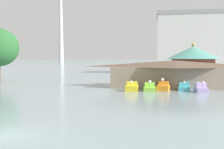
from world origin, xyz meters
The scene contains 8 objects.
pedal_boat_yellow centered at (5.64, 24.03, 0.52)m, with size 1.69×2.26×1.54m.
pedal_boat_lime centered at (8.12, 24.21, 0.47)m, with size 1.68×2.62×1.61m.
pedal_boat_orange centered at (10.00, 25.25, 0.55)m, with size 1.98×2.78×1.82m.
pedal_boat_cyan centered at (12.90, 26.17, 0.44)m, with size 1.79×3.00×1.40m.
pedal_boat_lavender centered at (14.95, 24.19, 0.51)m, with size 1.70×2.69×1.56m.
boathouse centered at (11.78, 30.55, 2.20)m, with size 20.80×9.04×4.22m.
green_roof_pavilion centered at (16.46, 45.62, 3.90)m, with size 11.10×11.10×7.70m.
background_building_block centered at (20.79, 71.99, 8.95)m, with size 23.86×13.83×17.87m.
Camera 1 is at (9.11, -14.92, 4.55)m, focal length 45.14 mm.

